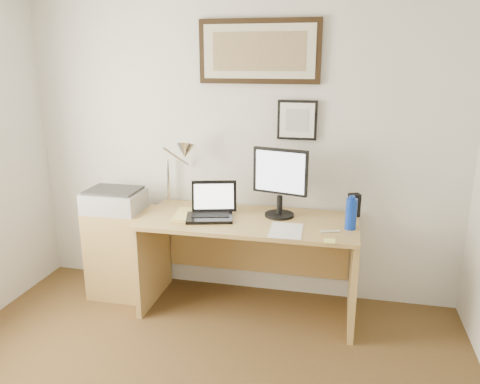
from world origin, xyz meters
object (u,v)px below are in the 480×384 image
(side_cabinet, at_px, (123,252))
(book, at_px, (175,215))
(desk, at_px, (251,244))
(printer, at_px, (114,200))
(water_bottle, at_px, (351,214))
(lcd_monitor, at_px, (280,179))
(laptop, at_px, (211,210))

(side_cabinet, relative_size, book, 2.40)
(book, bearing_deg, desk, 13.92)
(book, distance_m, printer, 0.54)
(water_bottle, distance_m, printer, 1.83)
(desk, bearing_deg, side_cabinet, -178.11)
(book, relative_size, lcd_monitor, 0.58)
(lcd_monitor, bearing_deg, book, -168.26)
(water_bottle, relative_size, laptop, 0.57)
(printer, bearing_deg, desk, 3.37)
(water_bottle, bearing_deg, side_cabinet, 176.79)
(side_cabinet, relative_size, lcd_monitor, 1.40)
(desk, xyz_separation_m, printer, (-1.10, -0.06, 0.30))
(laptop, relative_size, lcd_monitor, 0.75)
(desk, bearing_deg, laptop, -159.90)
(lcd_monitor, height_order, printer, lcd_monitor)
(water_bottle, xyz_separation_m, lcd_monitor, (-0.52, 0.16, 0.18))
(side_cabinet, distance_m, lcd_monitor, 1.45)
(laptop, bearing_deg, book, -172.86)
(laptop, height_order, lcd_monitor, lcd_monitor)
(lcd_monitor, xyz_separation_m, printer, (-1.31, -0.09, -0.22))
(laptop, bearing_deg, desk, 20.10)
(book, distance_m, lcd_monitor, 0.84)
(book, height_order, desk, book)
(laptop, bearing_deg, printer, 177.19)
(laptop, bearing_deg, lcd_monitor, 14.22)
(laptop, distance_m, lcd_monitor, 0.56)
(side_cabinet, distance_m, water_bottle, 1.87)
(water_bottle, bearing_deg, desk, 169.46)
(book, bearing_deg, laptop, 7.14)
(desk, relative_size, lcd_monitor, 3.08)
(book, height_order, lcd_monitor, lcd_monitor)
(desk, bearing_deg, printer, -176.63)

